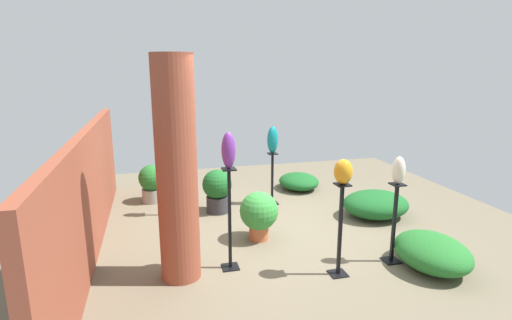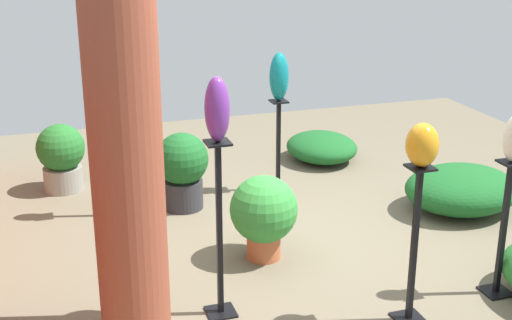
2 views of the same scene
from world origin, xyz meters
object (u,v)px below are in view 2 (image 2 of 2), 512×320
(potted_plant_back_center, at_px, (264,212))
(potted_plant_front_right, at_px, (182,168))
(potted_plant_walkway_edge, at_px, (61,155))
(pedestal_ruby, at_px, (116,165))
(art_vase_ruby, at_px, (110,79))
(art_vase_teal, at_px, (279,77))
(pedestal_amber, at_px, (414,252))
(pedestal_ivory, at_px, (503,235))
(art_vase_amber, at_px, (422,145))
(pedestal_teal, at_px, (278,150))
(pedestal_violet, at_px, (219,238))
(brick_pillar, at_px, (126,150))
(art_vase_violet, at_px, (217,109))

(potted_plant_back_center, relative_size, potted_plant_front_right, 0.95)
(potted_plant_walkway_edge, bearing_deg, pedestal_ruby, -151.70)
(art_vase_ruby, bearing_deg, pedestal_ruby, -90.00)
(art_vase_teal, distance_m, potted_plant_walkway_edge, 2.28)
(pedestal_amber, relative_size, art_vase_teal, 2.38)
(art_vase_teal, bearing_deg, pedestal_ivory, -161.15)
(art_vase_amber, relative_size, potted_plant_back_center, 0.41)
(potted_plant_front_right, bearing_deg, art_vase_ruby, 89.86)
(pedestal_amber, bearing_deg, potted_plant_front_right, 23.51)
(pedestal_ivory, xyz_separation_m, potted_plant_walkway_edge, (3.08, 2.87, -0.10))
(pedestal_teal, distance_m, potted_plant_walkway_edge, 2.14)
(pedestal_amber, distance_m, potted_plant_back_center, 1.35)
(pedestal_teal, bearing_deg, pedestal_ruby, 95.93)
(pedestal_ivory, xyz_separation_m, pedestal_violet, (0.34, 1.99, 0.11))
(pedestal_violet, height_order, art_vase_ruby, art_vase_ruby)
(pedestal_ruby, bearing_deg, brick_pillar, 175.87)
(pedestal_ruby, distance_m, art_vase_violet, 2.19)
(pedestal_ivory, height_order, pedestal_teal, pedestal_ivory)
(art_vase_amber, height_order, art_vase_violet, art_vase_violet)
(pedestal_ruby, relative_size, potted_plant_front_right, 1.49)
(pedestal_ivory, relative_size, art_vase_teal, 2.17)
(pedestal_amber, bearing_deg, art_vase_amber, 0.00)
(art_vase_ruby, distance_m, potted_plant_back_center, 1.80)
(pedestal_teal, height_order, art_vase_violet, art_vase_violet)
(pedestal_amber, distance_m, potted_plant_walkway_edge, 3.83)
(brick_pillar, height_order, pedestal_ruby, brick_pillar)
(art_vase_teal, bearing_deg, potted_plant_back_center, 156.11)
(brick_pillar, xyz_separation_m, pedestal_violet, (0.05, -0.59, -0.69))
(potted_plant_back_center, bearing_deg, pedestal_ruby, 39.38)
(pedestal_ruby, bearing_deg, pedestal_teal, -84.07)
(pedestal_ivory, relative_size, art_vase_violet, 2.39)
(art_vase_amber, distance_m, art_vase_teal, 2.56)
(brick_pillar, bearing_deg, potted_plant_front_right, -20.72)
(art_vase_ruby, height_order, potted_plant_front_right, art_vase_ruby)
(art_vase_ruby, bearing_deg, potted_plant_front_right, -90.14)
(brick_pillar, height_order, potted_plant_walkway_edge, brick_pillar)
(potted_plant_back_center, bearing_deg, pedestal_teal, -23.89)
(potted_plant_walkway_edge, bearing_deg, art_vase_amber, -147.03)
(pedestal_violet, relative_size, pedestal_teal, 1.36)
(art_vase_amber, height_order, potted_plant_walkway_edge, art_vase_amber)
(potted_plant_back_center, height_order, potted_plant_front_right, potted_plant_front_right)
(pedestal_violet, bearing_deg, pedestal_teal, -29.03)
(brick_pillar, relative_size, art_vase_violet, 5.96)
(pedestal_violet, bearing_deg, art_vase_ruby, 13.07)
(art_vase_ruby, height_order, potted_plant_back_center, art_vase_ruby)
(pedestal_ruby, height_order, pedestal_ivory, pedestal_ruby)
(art_vase_violet, bearing_deg, art_vase_ruby, 13.07)
(pedestal_amber, bearing_deg, pedestal_teal, 0.87)
(potted_plant_back_center, bearing_deg, brick_pillar, 123.76)
(pedestal_amber, relative_size, pedestal_teal, 1.21)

